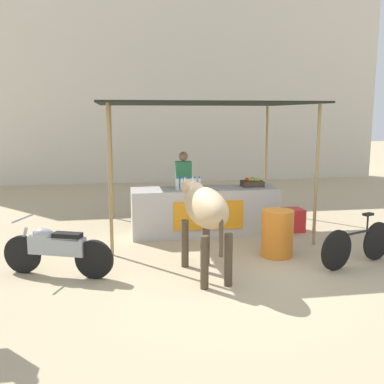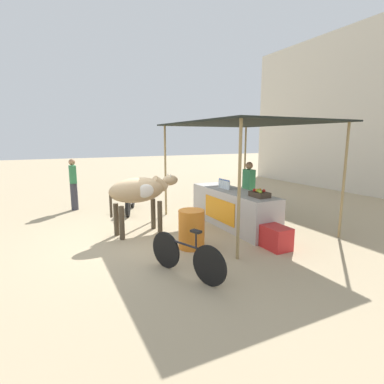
{
  "view_description": "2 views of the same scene",
  "coord_description": "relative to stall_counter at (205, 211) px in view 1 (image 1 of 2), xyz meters",
  "views": [
    {
      "loc": [
        -1.76,
        -6.69,
        2.48
      ],
      "look_at": [
        -0.47,
        0.99,
        1.1
      ],
      "focal_mm": 42.0,
      "sensor_mm": 36.0,
      "label": 1
    },
    {
      "loc": [
        6.41,
        -2.14,
        2.31
      ],
      "look_at": [
        0.26,
        0.88,
        1.06
      ],
      "focal_mm": 28.0,
      "sensor_mm": 36.0,
      "label": 2
    }
  ],
  "objects": [
    {
      "name": "stall_awning",
      "position": [
        0.0,
        0.3,
        2.1
      ],
      "size": [
        4.2,
        3.2,
        2.69
      ],
      "color": "black",
      "rests_on": "ground"
    },
    {
      "name": "stall_counter",
      "position": [
        0.0,
        0.0,
        0.0
      ],
      "size": [
        3.0,
        0.82,
        0.96
      ],
      "color": "#B2ADA8",
      "rests_on": "ground"
    },
    {
      "name": "vendor_behind_counter",
      "position": [
        -0.33,
        0.75,
        0.37
      ],
      "size": [
        0.34,
        0.22,
        1.65
      ],
      "color": "#383842",
      "rests_on": "ground"
    },
    {
      "name": "water_bottle_row",
      "position": [
        -0.35,
        -0.05,
        0.59
      ],
      "size": [
        0.52,
        0.07,
        0.25
      ],
      "color": "silver",
      "rests_on": "stall_counter"
    },
    {
      "name": "cooler_box",
      "position": [
        1.79,
        -0.1,
        -0.24
      ],
      "size": [
        0.6,
        0.44,
        0.48
      ],
      "primitive_type": "cube",
      "color": "red",
      "rests_on": "ground"
    },
    {
      "name": "motorcycle_parked",
      "position": [
        -2.72,
        -2.02,
        -0.05
      ],
      "size": [
        1.7,
        0.83,
        0.9
      ],
      "color": "black",
      "rests_on": "ground"
    },
    {
      "name": "ground_plane",
      "position": [
        0.0,
        -2.2,
        -0.48
      ],
      "size": [
        60.0,
        60.0,
        0.0
      ],
      "primitive_type": "plane",
      "color": "tan"
    },
    {
      "name": "bicycle_leaning",
      "position": [
        2.11,
        -2.33,
        -0.13
      ],
      "size": [
        1.56,
        0.65,
        0.85
      ],
      "color": "black",
      "rests_on": "ground"
    },
    {
      "name": "fruit_crate",
      "position": [
        1.02,
        0.05,
        0.55
      ],
      "size": [
        0.44,
        0.32,
        0.18
      ],
      "color": "#3F3326",
      "rests_on": "stall_counter"
    },
    {
      "name": "water_barrel",
      "position": [
        0.96,
        -1.67,
        -0.07
      ],
      "size": [
        0.55,
        0.55,
        0.82
      ],
      "primitive_type": "cylinder",
      "color": "orange",
      "rests_on": "ground"
    },
    {
      "name": "cow",
      "position": [
        -0.47,
        -2.34,
        0.55
      ],
      "size": [
        0.7,
        1.85,
        1.44
      ],
      "color": "tan",
      "rests_on": "ground"
    },
    {
      "name": "building_wall_far",
      "position": [
        0.0,
        7.44,
        2.93
      ],
      "size": [
        16.0,
        0.5,
        6.82
      ],
      "primitive_type": "cube",
      "color": "beige",
      "rests_on": "ground"
    }
  ]
}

